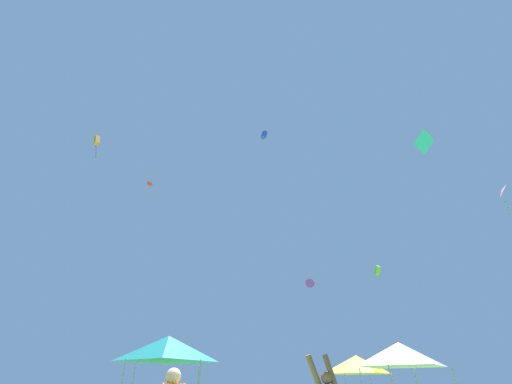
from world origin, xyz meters
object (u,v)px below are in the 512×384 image
(kite_lime_box, at_px, (377,270))
(kite_red_delta, at_px, (150,184))
(kite_blue_box, at_px, (264,135))
(kite_cyan_diamond, at_px, (424,142))
(kite_purple_delta, at_px, (310,283))
(kite_orange_box, at_px, (97,141))
(canopy_tent_yellow, at_px, (357,365))
(kite_pink_delta, at_px, (502,192))
(canopy_tent_white, at_px, (400,354))
(canopy_tent_teal, at_px, (168,348))

(kite_lime_box, distance_m, kite_red_delta, 24.63)
(kite_blue_box, bearing_deg, kite_cyan_diamond, -40.80)
(kite_blue_box, distance_m, kite_purple_delta, 14.35)
(kite_lime_box, xyz_separation_m, kite_orange_box, (-28.70, -1.15, 11.61))
(kite_lime_box, relative_size, kite_red_delta, 0.84)
(kite_blue_box, relative_size, kite_red_delta, 0.87)
(kite_purple_delta, bearing_deg, canopy_tent_yellow, -84.97)
(kite_blue_box, distance_m, kite_pink_delta, 19.19)
(kite_blue_box, relative_size, kite_cyan_diamond, 0.62)
(kite_purple_delta, bearing_deg, kite_blue_box, 173.36)
(kite_lime_box, distance_m, kite_pink_delta, 15.45)
(canopy_tent_white, distance_m, kite_blue_box, 22.49)
(kite_lime_box, bearing_deg, kite_purple_delta, -145.21)
(kite_cyan_diamond, bearing_deg, kite_pink_delta, -17.60)
(kite_orange_box, bearing_deg, kite_cyan_diamond, -26.84)
(canopy_tent_teal, height_order, kite_pink_delta, kite_pink_delta)
(kite_lime_box, xyz_separation_m, kite_red_delta, (-23.20, 0.76, 8.23))
(canopy_tent_teal, distance_m, kite_red_delta, 23.12)
(kite_blue_box, xyz_separation_m, kite_red_delta, (-10.81, 6.71, -2.48))
(canopy_tent_teal, distance_m, kite_pink_delta, 21.37)
(kite_lime_box, bearing_deg, canopy_tent_yellow, -125.99)
(kite_pink_delta, bearing_deg, kite_lime_box, 92.96)
(kite_purple_delta, bearing_deg, kite_red_delta, 153.26)
(kite_cyan_diamond, bearing_deg, kite_orange_box, 153.16)
(kite_purple_delta, relative_size, kite_red_delta, 0.73)
(canopy_tent_yellow, bearing_deg, canopy_tent_teal, -165.89)
(kite_blue_box, xyz_separation_m, kite_pink_delta, (13.19, -9.47, -10.22))
(kite_blue_box, height_order, kite_pink_delta, kite_blue_box)
(kite_cyan_diamond, bearing_deg, kite_blue_box, 139.20)
(canopy_tent_teal, relative_size, kite_lime_box, 3.69)
(canopy_tent_white, relative_size, canopy_tent_yellow, 1.07)
(canopy_tent_white, height_order, kite_orange_box, kite_orange_box)
(kite_lime_box, height_order, kite_cyan_diamond, kite_cyan_diamond)
(kite_orange_box, height_order, kite_purple_delta, kite_orange_box)
(kite_blue_box, height_order, kite_red_delta, kite_blue_box)
(canopy_tent_white, bearing_deg, kite_pink_delta, 5.48)
(kite_lime_box, height_order, kite_purple_delta, kite_lime_box)
(kite_orange_box, distance_m, kite_red_delta, 6.74)
(kite_lime_box, distance_m, kite_cyan_diamond, 15.32)
(canopy_tent_yellow, xyz_separation_m, kite_blue_box, (-3.77, 5.93, 19.76))
(kite_blue_box, bearing_deg, kite_purple_delta, -6.64)
(kite_lime_box, xyz_separation_m, kite_cyan_diamond, (-2.72, -14.30, 4.76))
(canopy_tent_teal, xyz_separation_m, kite_lime_box, (18.51, 14.36, 8.62))
(kite_red_delta, bearing_deg, kite_pink_delta, -33.99)
(canopy_tent_white, height_order, kite_blue_box, kite_blue_box)
(kite_lime_box, bearing_deg, kite_cyan_diamond, -100.76)
(kite_blue_box, height_order, kite_orange_box, kite_orange_box)
(kite_cyan_diamond, relative_size, kite_red_delta, 1.39)
(canopy_tent_white, relative_size, kite_purple_delta, 3.90)
(kite_orange_box, bearing_deg, canopy_tent_teal, -52.33)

